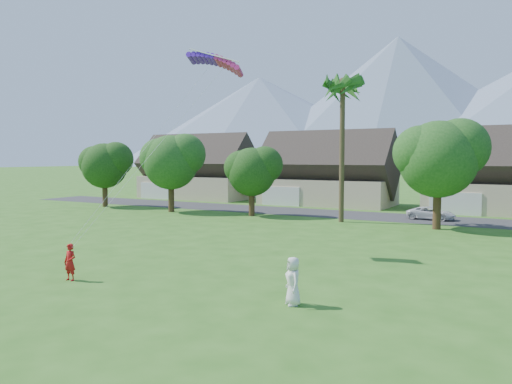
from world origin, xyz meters
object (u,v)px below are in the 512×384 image
Objects in this scene: kite_flyer at (70,262)px; parafoil_kite at (216,60)px; parked_car at (431,213)px; watcher at (293,281)px.

kite_flyer is 13.98m from parafoil_kite.
parafoil_kite reaches higher than parked_car.
kite_flyer is at bearing -124.49° from watcher.
watcher is 0.53× the size of parafoil_kite.
watcher is 0.45× the size of parked_car.
parafoil_kite is (1.89, 9.15, 10.40)m from kite_flyer.
parafoil_kite is (-8.57, 7.57, 10.32)m from watcher.
kite_flyer is 0.41× the size of parked_car.
kite_flyer is 32.89m from parked_car.
watcher reaches higher than kite_flyer.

